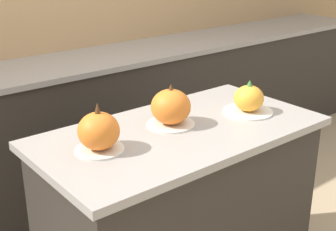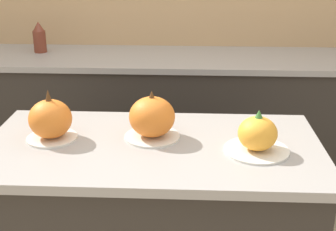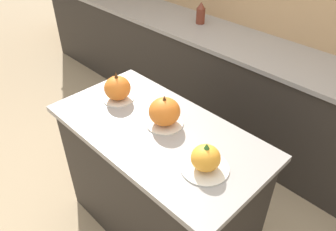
{
  "view_description": "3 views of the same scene",
  "coord_description": "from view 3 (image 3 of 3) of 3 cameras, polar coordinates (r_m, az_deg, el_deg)",
  "views": [
    {
      "loc": [
        -1.22,
        -1.42,
        1.66
      ],
      "look_at": [
        -0.05,
        0.03,
        0.95
      ],
      "focal_mm": 50.0,
      "sensor_mm": 36.0,
      "label": 1
    },
    {
      "loc": [
        0.14,
        -1.59,
        1.61
      ],
      "look_at": [
        0.06,
        0.04,
        0.99
      ],
      "focal_mm": 50.0,
      "sensor_mm": 36.0,
      "label": 2
    },
    {
      "loc": [
        1.05,
        -0.95,
        2.03
      ],
      "look_at": [
        0.05,
        0.04,
        0.98
      ],
      "focal_mm": 35.0,
      "sensor_mm": 36.0,
      "label": 3
    }
  ],
  "objects": [
    {
      "name": "back_counter",
      "position": [
        2.89,
        16.57,
        2.02
      ],
      "size": [
        6.0,
        0.6,
        0.92
      ],
      "color": "#2D2823",
      "rests_on": "ground_plane"
    },
    {
      "name": "wall_back",
      "position": [
        2.84,
        23.08,
        17.92
      ],
      "size": [
        8.0,
        0.06,
        2.5
      ],
      "color": "tan",
      "rests_on": "ground_plane"
    },
    {
      "name": "bottle_tall",
      "position": [
        3.1,
        5.72,
        17.31
      ],
      "size": [
        0.08,
        0.08,
        0.19
      ],
      "color": "maroon",
      "rests_on": "back_counter"
    },
    {
      "name": "kitchen_island",
      "position": [
        2.12,
        -1.65,
        -11.66
      ],
      "size": [
        1.27,
        0.67,
        0.89
      ],
      "color": "#2D2823",
      "rests_on": "ground_plane"
    },
    {
      "name": "pumpkin_cake_center",
      "position": [
        1.81,
        -0.61,
        0.55
      ],
      "size": [
        0.21,
        0.21,
        0.19
      ],
      "color": "silver",
      "rests_on": "kitchen_island"
    },
    {
      "name": "ground_plane",
      "position": [
        2.47,
        -1.46,
        -18.57
      ],
      "size": [
        12.0,
        12.0,
        0.0
      ],
      "primitive_type": "plane",
      "color": "tan"
    },
    {
      "name": "pumpkin_cake_right",
      "position": [
        1.56,
        6.55,
        -7.6
      ],
      "size": [
        0.24,
        0.24,
        0.16
      ],
      "color": "silver",
      "rests_on": "kitchen_island"
    },
    {
      "name": "pumpkin_cake_left",
      "position": [
        2.04,
        -8.79,
        4.63
      ],
      "size": [
        0.19,
        0.19,
        0.2
      ],
      "color": "silver",
      "rests_on": "kitchen_island"
    }
  ]
}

